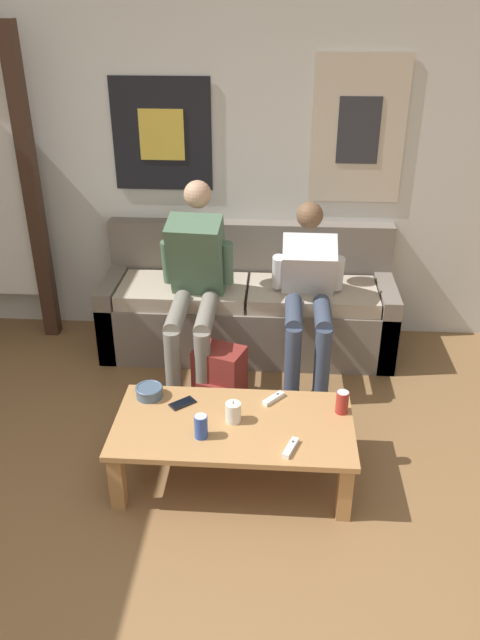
{
  "coord_description": "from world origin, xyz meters",
  "views": [
    {
      "loc": [
        0.35,
        -1.49,
        2.26
      ],
      "look_at": [
        0.15,
        1.59,
        0.66
      ],
      "focal_mm": 35.0,
      "sensor_mm": 36.0,
      "label": 1
    }
  ],
  "objects_px": {
    "person_seated_adult": "(195,280)",
    "game_controller_near_right": "(291,448)",
    "game_controller_near_left": "(274,398)",
    "couch": "(248,309)",
    "person_seated_teen": "(308,289)",
    "cell_phone": "(182,403)",
    "drink_can_red": "(342,402)",
    "backpack": "(219,378)",
    "ceramic_bowl": "(149,391)",
    "pillar_candle": "(233,412)",
    "coffee_table": "(234,431)",
    "drink_can_blue": "(201,426)"
  },
  "relations": [
    {
      "from": "person_seated_teen",
      "to": "pillar_candle",
      "type": "xyz_separation_m",
      "value": [
        -0.4,
        -1.08,
        -0.2
      ]
    },
    {
      "from": "couch",
      "to": "ceramic_bowl",
      "type": "xyz_separation_m",
      "value": [
        -0.46,
        -1.2,
        0.08
      ]
    },
    {
      "from": "couch",
      "to": "pillar_candle",
      "type": "distance_m",
      "value": 1.39
    },
    {
      "from": "person_seated_adult",
      "to": "couch",
      "type": "bearing_deg",
      "value": 47.36
    },
    {
      "from": "pillar_candle",
      "to": "drink_can_blue",
      "type": "relative_size",
      "value": 0.97
    },
    {
      "from": "backpack",
      "to": "pillar_candle",
      "type": "relative_size",
      "value": 3.17
    },
    {
      "from": "backpack",
      "to": "game_controller_near_right",
      "type": "distance_m",
      "value": 0.98
    },
    {
      "from": "couch",
      "to": "ceramic_bowl",
      "type": "relative_size",
      "value": 13.45
    },
    {
      "from": "person_seated_teen",
      "to": "drink_can_red",
      "type": "bearing_deg",
      "value": -80.79
    },
    {
      "from": "person_seated_adult",
      "to": "backpack",
      "type": "distance_m",
      "value": 0.65
    },
    {
      "from": "drink_can_red",
      "to": "backpack",
      "type": "bearing_deg",
      "value": 142.14
    },
    {
      "from": "couch",
      "to": "ceramic_bowl",
      "type": "distance_m",
      "value": 1.29
    },
    {
      "from": "game_controller_near_left",
      "to": "couch",
      "type": "bearing_deg",
      "value": 99.7
    },
    {
      "from": "backpack",
      "to": "game_controller_near_left",
      "type": "height_order",
      "value": "backpack"
    },
    {
      "from": "person_seated_teen",
      "to": "cell_phone",
      "type": "distance_m",
      "value": 1.19
    },
    {
      "from": "couch",
      "to": "person_seated_adult",
      "type": "relative_size",
      "value": 1.62
    },
    {
      "from": "game_controller_near_right",
      "to": "cell_phone",
      "type": "distance_m",
      "value": 0.66
    },
    {
      "from": "coffee_table",
      "to": "person_seated_adult",
      "type": "distance_m",
      "value": 1.16
    },
    {
      "from": "person_seated_teen",
      "to": "drink_can_blue",
      "type": "bearing_deg",
      "value": -114.16
    },
    {
      "from": "coffee_table",
      "to": "game_controller_near_left",
      "type": "height_order",
      "value": "game_controller_near_left"
    },
    {
      "from": "person_seated_adult",
      "to": "person_seated_teen",
      "type": "distance_m",
      "value": 0.72
    },
    {
      "from": "couch",
      "to": "person_seated_adult",
      "type": "xyz_separation_m",
      "value": [
        -0.32,
        -0.35,
        0.37
      ]
    },
    {
      "from": "person_seated_adult",
      "to": "game_controller_near_right",
      "type": "height_order",
      "value": "person_seated_adult"
    },
    {
      "from": "coffee_table",
      "to": "person_seated_adult",
      "type": "relative_size",
      "value": 0.98
    },
    {
      "from": "drink_can_red",
      "to": "game_controller_near_left",
      "type": "bearing_deg",
      "value": 166.95
    },
    {
      "from": "person_seated_teen",
      "to": "game_controller_near_right",
      "type": "xyz_separation_m",
      "value": [
        -0.11,
        -1.28,
        -0.25
      ]
    },
    {
      "from": "pillar_candle",
      "to": "game_controller_near_left",
      "type": "distance_m",
      "value": 0.28
    },
    {
      "from": "coffee_table",
      "to": "drink_can_red",
      "type": "bearing_deg",
      "value": 13.22
    },
    {
      "from": "drink_can_blue",
      "to": "person_seated_teen",
      "type": "bearing_deg",
      "value": 65.84
    },
    {
      "from": "coffee_table",
      "to": "backpack",
      "type": "xyz_separation_m",
      "value": [
        -0.14,
        0.67,
        -0.11
      ]
    },
    {
      "from": "drink_can_blue",
      "to": "coffee_table",
      "type": "bearing_deg",
      "value": 39.56
    },
    {
      "from": "coffee_table",
      "to": "backpack",
      "type": "distance_m",
      "value": 0.69
    },
    {
      "from": "ceramic_bowl",
      "to": "drink_can_blue",
      "type": "bearing_deg",
      "value": -45.08
    },
    {
      "from": "cell_phone",
      "to": "backpack",
      "type": "bearing_deg",
      "value": 74.98
    },
    {
      "from": "person_seated_adult",
      "to": "person_seated_teen",
      "type": "relative_size",
      "value": 1.14
    },
    {
      "from": "person_seated_teen",
      "to": "couch",
      "type": "bearing_deg",
      "value": 142.32
    },
    {
      "from": "couch",
      "to": "backpack",
      "type": "bearing_deg",
      "value": -100.63
    },
    {
      "from": "ceramic_bowl",
      "to": "game_controller_near_right",
      "type": "xyz_separation_m",
      "value": [
        0.76,
        -0.39,
        -0.02
      ]
    },
    {
      "from": "pillar_candle",
      "to": "game_controller_near_right",
      "type": "relative_size",
      "value": 0.82
    },
    {
      "from": "person_seated_adult",
      "to": "drink_can_blue",
      "type": "bearing_deg",
      "value": -81.42
    },
    {
      "from": "person_seated_teen",
      "to": "cell_phone",
      "type": "xyz_separation_m",
      "value": [
        -0.68,
        -0.95,
        -0.25
      ]
    },
    {
      "from": "backpack",
      "to": "game_controller_near_left",
      "type": "distance_m",
      "value": 0.6
    },
    {
      "from": "person_seated_teen",
      "to": "ceramic_bowl",
      "type": "height_order",
      "value": "person_seated_teen"
    },
    {
      "from": "couch",
      "to": "person_seated_adult",
      "type": "distance_m",
      "value": 0.6
    },
    {
      "from": "game_controller_near_right",
      "to": "drink_can_blue",
      "type": "bearing_deg",
      "value": 170.76
    },
    {
      "from": "person_seated_adult",
      "to": "cell_phone",
      "type": "bearing_deg",
      "value": -87.32
    },
    {
      "from": "couch",
      "to": "drink_can_blue",
      "type": "distance_m",
      "value": 1.53
    },
    {
      "from": "couch",
      "to": "game_controller_near_left",
      "type": "bearing_deg",
      "value": -80.3
    },
    {
      "from": "ceramic_bowl",
      "to": "pillar_candle",
      "type": "relative_size",
      "value": 1.25
    },
    {
      "from": "person_seated_teen",
      "to": "drink_can_blue",
      "type": "relative_size",
      "value": 8.77
    }
  ]
}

